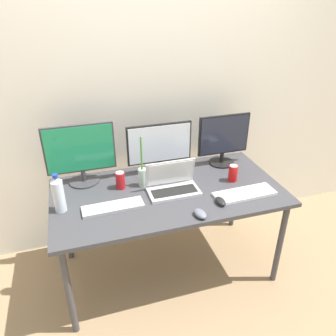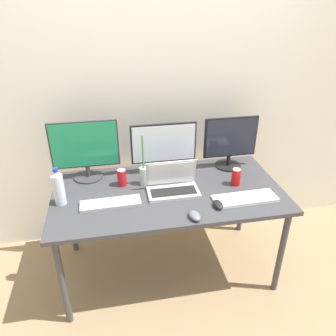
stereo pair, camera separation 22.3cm
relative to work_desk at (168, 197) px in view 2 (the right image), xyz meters
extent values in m
plane|color=#9E7F5B|center=(0.00, 0.00, -0.68)|extent=(16.00, 16.00, 0.00)
cube|color=silver|center=(0.00, 0.59, 0.62)|extent=(7.00, 0.08, 2.60)
cylinder|color=#424247|center=(-0.75, -0.36, -0.33)|extent=(0.04, 0.04, 0.71)
cylinder|color=#424247|center=(0.75, -0.36, -0.33)|extent=(0.04, 0.04, 0.71)
cylinder|color=#424247|center=(-0.75, 0.36, -0.33)|extent=(0.04, 0.04, 0.71)
cylinder|color=#424247|center=(0.75, 0.36, -0.33)|extent=(0.04, 0.04, 0.71)
cube|color=#3D3D42|center=(0.00, 0.00, 0.04)|extent=(1.62, 0.84, 0.03)
cylinder|color=#38383D|center=(-0.56, 0.30, 0.07)|extent=(0.22, 0.22, 0.01)
cylinder|color=#38383D|center=(-0.56, 0.30, 0.11)|extent=(0.03, 0.03, 0.08)
cube|color=#38383D|center=(-0.56, 0.30, 0.33)|extent=(0.49, 0.02, 0.36)
cube|color=#1E8C59|center=(-0.56, 0.28, 0.33)|extent=(0.47, 0.01, 0.33)
cylinder|color=black|center=(0.02, 0.28, 0.07)|extent=(0.21, 0.21, 0.01)
cylinder|color=black|center=(0.02, 0.28, 0.11)|extent=(0.03, 0.03, 0.08)
cube|color=black|center=(0.02, 0.28, 0.30)|extent=(0.50, 0.02, 0.31)
cube|color=silver|center=(0.02, 0.27, 0.30)|extent=(0.47, 0.01, 0.28)
cylinder|color=black|center=(0.54, 0.27, 0.07)|extent=(0.20, 0.20, 0.01)
cylinder|color=black|center=(0.54, 0.27, 0.11)|extent=(0.03, 0.03, 0.08)
cube|color=black|center=(0.54, 0.27, 0.31)|extent=(0.42, 0.02, 0.32)
cube|color=#232838|center=(0.54, 0.26, 0.31)|extent=(0.40, 0.01, 0.30)
cube|color=silver|center=(0.03, -0.04, 0.07)|extent=(0.36, 0.20, 0.02)
cube|color=black|center=(0.03, -0.05, 0.08)|extent=(0.31, 0.11, 0.00)
cube|color=silver|center=(0.03, 0.04, 0.18)|extent=(0.36, 0.05, 0.20)
cube|color=white|center=(0.03, 0.03, 0.18)|extent=(0.32, 0.04, 0.18)
cube|color=white|center=(0.49, -0.21, 0.07)|extent=(0.44, 0.16, 0.02)
cube|color=#B2B2B7|center=(-0.41, -0.10, 0.07)|extent=(0.40, 0.13, 0.02)
ellipsoid|color=black|center=(0.28, -0.26, 0.08)|extent=(0.06, 0.11, 0.04)
ellipsoid|color=slate|center=(0.10, -0.35, 0.08)|extent=(0.08, 0.12, 0.04)
cylinder|color=silver|center=(-0.73, -0.03, 0.17)|extent=(0.07, 0.07, 0.21)
cone|color=silver|center=(-0.73, -0.03, 0.29)|extent=(0.07, 0.07, 0.03)
cylinder|color=#1938B2|center=(-0.73, -0.03, 0.31)|extent=(0.03, 0.03, 0.02)
cylinder|color=red|center=(0.50, -0.01, 0.12)|extent=(0.07, 0.07, 0.12)
cylinder|color=silver|center=(0.50, -0.01, 0.18)|extent=(0.06, 0.06, 0.00)
cylinder|color=red|center=(-0.31, 0.13, 0.12)|extent=(0.07, 0.07, 0.12)
cylinder|color=silver|center=(-0.31, 0.13, 0.18)|extent=(0.06, 0.06, 0.00)
cylinder|color=#B2D1B7|center=(-0.16, 0.12, 0.13)|extent=(0.06, 0.06, 0.14)
cylinder|color=#519342|center=(-0.16, 0.12, 0.32)|extent=(0.01, 0.01, 0.25)
camera|label=1|loc=(-0.58, -1.88, 1.30)|focal=35.00mm
camera|label=2|loc=(-0.36, -1.94, 1.30)|focal=35.00mm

